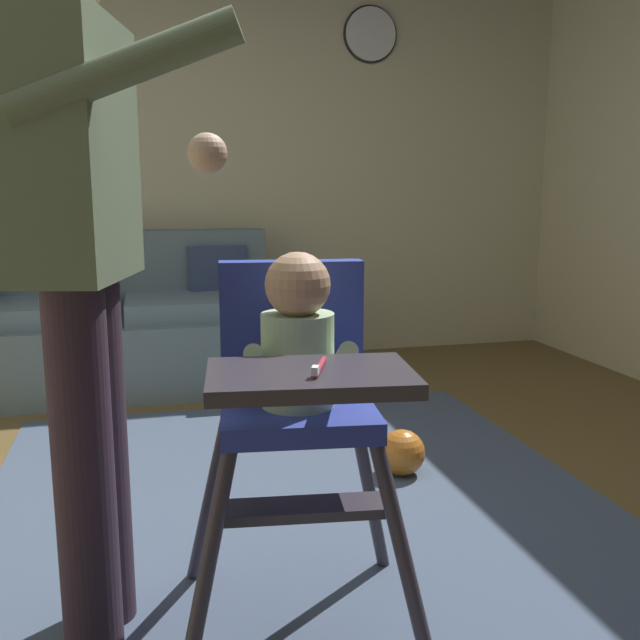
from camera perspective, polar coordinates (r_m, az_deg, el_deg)
The scene contains 8 objects.
ground at distance 2.33m, azimuth -1.59°, elevation -19.03°, with size 6.30×6.76×0.10m, color brown.
wall_far at distance 4.62m, azimuth -8.98°, elevation 13.82°, with size 5.50×0.06×2.75m, color beige.
area_rug at distance 2.38m, azimuth -0.52°, elevation -16.81°, with size 2.17×2.81×0.01m, color #46556D.
couch at distance 4.14m, azimuth -15.76°, elevation -0.54°, with size 1.75×0.86×0.86m.
high_chair at distance 1.67m, azimuth -1.87°, elevation -4.52°, with size 0.67×0.78×0.97m.
adult_standing at distance 1.70m, azimuth -18.72°, elevation 4.59°, with size 0.50×0.58×1.65m.
toy_ball at distance 2.81m, azimuth 6.66°, elevation -10.62°, with size 0.18×0.18×0.18m, color orange.
wall_clock at distance 4.88m, azimuth 4.10°, elevation 22.10°, with size 0.36×0.04×0.36m.
Camera 1 is at (-0.44, -1.98, 1.10)m, focal length 39.48 mm.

